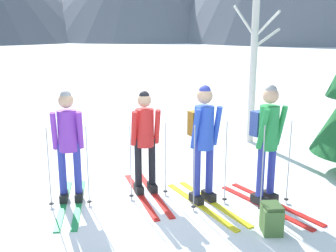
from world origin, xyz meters
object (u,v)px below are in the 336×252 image
(skier_in_red, at_px, (145,140))
(backpack_on_snow_front, at_px, (272,218))
(skier_in_purple, at_px, (68,143))
(skier_in_green, at_px, (267,138))
(skier_in_blue, at_px, (203,138))
(birch_tree_tall, at_px, (254,59))

(skier_in_red, distance_m, backpack_on_snow_front, 2.19)
(skier_in_red, relative_size, backpack_on_snow_front, 4.80)
(skier_in_purple, relative_size, skier_in_green, 0.98)
(skier_in_blue, relative_size, skier_in_green, 1.00)
(skier_in_green, distance_m, backpack_on_snow_front, 1.21)
(skier_in_red, xyz_separation_m, birch_tree_tall, (2.45, 2.70, 0.97))
(skier_in_blue, height_order, backpack_on_snow_front, skier_in_blue)
(skier_in_purple, bearing_deg, skier_in_red, 11.45)
(skier_in_blue, bearing_deg, birch_tree_tall, 62.37)
(skier_in_green, xyz_separation_m, birch_tree_tall, (0.72, 3.22, 0.84))
(skier_in_blue, relative_size, birch_tree_tall, 0.50)
(skier_in_red, relative_size, skier_in_green, 1.03)
(skier_in_purple, height_order, backpack_on_snow_front, skier_in_purple)
(skier_in_red, bearing_deg, backpack_on_snow_front, -42.23)
(birch_tree_tall, bearing_deg, skier_in_blue, -117.63)
(backpack_on_snow_front, bearing_deg, skier_in_red, 137.77)
(skier_in_purple, bearing_deg, skier_in_blue, -5.39)
(skier_in_green, relative_size, backpack_on_snow_front, 4.66)
(skier_in_blue, relative_size, backpack_on_snow_front, 4.67)
(skier_in_blue, xyz_separation_m, birch_tree_tall, (1.63, 3.10, 0.85))
(skier_in_purple, distance_m, birch_tree_tall, 4.70)
(skier_in_purple, distance_m, skier_in_green, 2.87)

